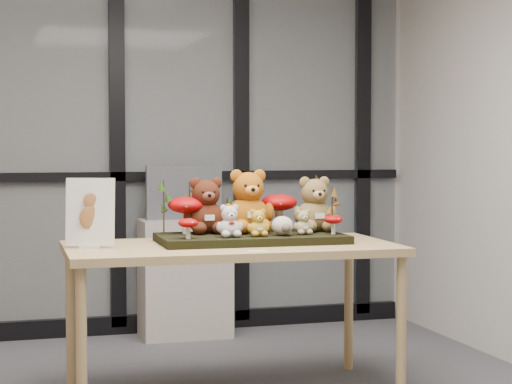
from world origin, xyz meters
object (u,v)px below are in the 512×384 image
object	(u,v)px
bear_pooh_yellow	(248,198)
monitor	(184,192)
diorama_tray	(251,238)
bear_beige_small	(303,221)
bear_white_bow	(229,219)
mushroom_back_right	(279,211)
mushroom_front_right	(333,224)
sign_holder	(90,215)
mushroom_back_left	(186,213)
bear_brown_medium	(206,203)
mushroom_front_left	(188,228)
plush_cream_hedgehog	(282,225)
bear_small_yellow	(258,221)
cabinet	(185,278)
bear_tan_back	(314,201)
display_table	(231,257)

from	to	relation	value
bear_pooh_yellow	monitor	size ratio (longest dim) A/B	0.72
diorama_tray	bear_beige_small	distance (m)	0.28
diorama_tray	bear_white_bow	world-z (taller)	bear_white_bow
mushroom_back_right	bear_pooh_yellow	bearing A→B (deg)	-166.40
diorama_tray	mushroom_front_right	xyz separation A→B (m)	(0.40, -0.11, 0.07)
bear_beige_small	sign_holder	world-z (taller)	sign_holder
mushroom_back_right	mushroom_back_left	bearing A→B (deg)	-178.18
bear_brown_medium	mushroom_back_left	bearing A→B (deg)	176.34
mushroom_front_right	sign_holder	distance (m)	1.22
bear_brown_medium	mushroom_front_left	distance (m)	0.30
mushroom_back_right	plush_cream_hedgehog	bearing A→B (deg)	-103.83
sign_holder	monitor	size ratio (longest dim) A/B	0.68
bear_small_yellow	mushroom_back_right	xyz separation A→B (m)	(0.19, 0.25, 0.03)
cabinet	mushroom_back_right	bearing A→B (deg)	-79.39
bear_tan_back	bear_beige_small	world-z (taller)	bear_tan_back
mushroom_back_left	mushroom_back_right	xyz separation A→B (m)	(0.50, 0.02, 0.00)
bear_small_yellow	sign_holder	bearing A→B (deg)	175.79
bear_pooh_yellow	mushroom_back_left	bearing A→B (deg)	176.48
bear_white_bow	mushroom_front_right	bearing A→B (deg)	-0.06
display_table	bear_brown_medium	bearing A→B (deg)	116.25
bear_brown_medium	bear_tan_back	bearing A→B (deg)	-3.48
mushroom_back_left	mushroom_back_right	size ratio (longest dim) A/B	0.98
mushroom_back_left	monitor	world-z (taller)	monitor
bear_small_yellow	mushroom_front_right	world-z (taller)	bear_small_yellow
bear_brown_medium	mushroom_back_left	size ratio (longest dim) A/B	1.51
bear_white_bow	mushroom_back_left	size ratio (longest dim) A/B	0.85
mushroom_back_right	cabinet	bearing A→B (deg)	100.61
mushroom_back_right	mushroom_front_right	distance (m)	0.34
bear_white_bow	bear_beige_small	bearing A→B (deg)	4.69
diorama_tray	cabinet	distance (m)	1.47
bear_tan_back	sign_holder	size ratio (longest dim) A/B	0.94
bear_small_yellow	monitor	size ratio (longest dim) A/B	0.30
bear_beige_small	bear_white_bow	bearing A→B (deg)	-175.31
bear_beige_small	plush_cream_hedgehog	distance (m)	0.12
bear_white_bow	plush_cream_hedgehog	xyz separation A→B (m)	(0.28, -0.00, -0.03)
bear_small_yellow	plush_cream_hedgehog	distance (m)	0.13
bear_white_bow	bear_beige_small	world-z (taller)	bear_white_bow
mushroom_front_left	mushroom_front_right	size ratio (longest dim) A/B	1.01
bear_small_yellow	cabinet	world-z (taller)	bear_small_yellow
diorama_tray	mushroom_back_right	bearing A→B (deg)	38.74
diorama_tray	bear_small_yellow	world-z (taller)	bear_small_yellow
bear_white_bow	mushroom_back_right	bearing A→B (deg)	37.93
mushroom_front_left	monitor	distance (m)	1.58
bear_pooh_yellow	cabinet	xyz separation A→B (m)	(-0.05, 1.31, -0.60)
diorama_tray	plush_cream_hedgehog	world-z (taller)	plush_cream_hedgehog
mushroom_back_right	mushroom_front_right	size ratio (longest dim) A/B	1.98
diorama_tray	mushroom_front_left	world-z (taller)	mushroom_front_left
mushroom_front_left	mushroom_back_left	bearing A→B (deg)	79.63
diorama_tray	monitor	size ratio (longest dim) A/B	1.88
diorama_tray	plush_cream_hedgehog	size ratio (longest dim) A/B	8.69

